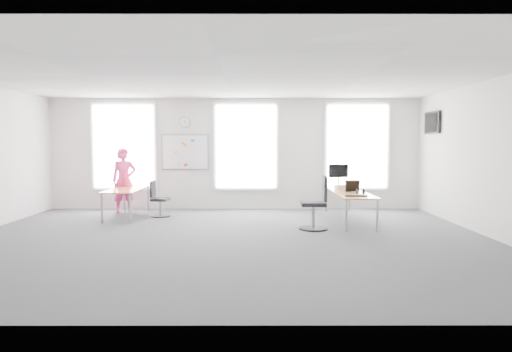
{
  "coord_description": "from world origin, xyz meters",
  "views": [
    {
      "loc": [
        0.54,
        -8.37,
        1.79
      ],
      "look_at": [
        0.56,
        1.2,
        1.1
      ],
      "focal_mm": 32.0,
      "sensor_mm": 36.0,
      "label": 1
    }
  ],
  "objects_px": {
    "chair_left": "(158,201)",
    "keyboard": "(355,196)",
    "chair_right": "(317,206)",
    "person": "(124,180)",
    "monitor": "(338,173)",
    "desk_left": "(127,191)",
    "desk_right": "(349,193)",
    "headphones": "(360,191)"
  },
  "relations": [
    {
      "from": "chair_left",
      "to": "keyboard",
      "type": "distance_m",
      "value": 4.73
    },
    {
      "from": "chair_right",
      "to": "chair_left",
      "type": "xyz_separation_m",
      "value": [
        -3.64,
        1.67,
        -0.1
      ]
    },
    {
      "from": "chair_right",
      "to": "person",
      "type": "bearing_deg",
      "value": -114.25
    },
    {
      "from": "person",
      "to": "monitor",
      "type": "bearing_deg",
      "value": -24.11
    },
    {
      "from": "monitor",
      "to": "desk_left",
      "type": "bearing_deg",
      "value": 178.17
    },
    {
      "from": "person",
      "to": "monitor",
      "type": "distance_m",
      "value": 5.53
    },
    {
      "from": "desk_right",
      "to": "person",
      "type": "xyz_separation_m",
      "value": [
        -5.55,
        1.26,
        0.2
      ]
    },
    {
      "from": "headphones",
      "to": "monitor",
      "type": "height_order",
      "value": "monitor"
    },
    {
      "from": "monitor",
      "to": "keyboard",
      "type": "bearing_deg",
      "value": -100.02
    },
    {
      "from": "chair_left",
      "to": "person",
      "type": "relative_size",
      "value": 0.53
    },
    {
      "from": "chair_right",
      "to": "chair_left",
      "type": "height_order",
      "value": "chair_right"
    },
    {
      "from": "desk_left",
      "to": "headphones",
      "type": "bearing_deg",
      "value": -11.18
    },
    {
      "from": "headphones",
      "to": "desk_left",
      "type": "bearing_deg",
      "value": -178.61
    },
    {
      "from": "desk_right",
      "to": "person",
      "type": "height_order",
      "value": "person"
    },
    {
      "from": "chair_left",
      "to": "monitor",
      "type": "height_order",
      "value": "monitor"
    },
    {
      "from": "chair_right",
      "to": "headphones",
      "type": "distance_m",
      "value": 1.21
    },
    {
      "from": "person",
      "to": "desk_right",
      "type": "bearing_deg",
      "value": -36.14
    },
    {
      "from": "chair_left",
      "to": "keyboard",
      "type": "relative_size",
      "value": 2.18
    },
    {
      "from": "desk_right",
      "to": "monitor",
      "type": "height_order",
      "value": "monitor"
    },
    {
      "from": "desk_left",
      "to": "keyboard",
      "type": "relative_size",
      "value": 4.69
    },
    {
      "from": "person",
      "to": "monitor",
      "type": "height_order",
      "value": "person"
    },
    {
      "from": "chair_left",
      "to": "monitor",
      "type": "relative_size",
      "value": 1.53
    },
    {
      "from": "desk_left",
      "to": "person",
      "type": "height_order",
      "value": "person"
    },
    {
      "from": "desk_right",
      "to": "desk_left",
      "type": "height_order",
      "value": "desk_left"
    },
    {
      "from": "chair_right",
      "to": "person",
      "type": "xyz_separation_m",
      "value": [
        -4.66,
        2.36,
        0.34
      ]
    },
    {
      "from": "desk_left",
      "to": "person",
      "type": "relative_size",
      "value": 1.13
    },
    {
      "from": "person",
      "to": "headphones",
      "type": "relative_size",
      "value": 8.7
    },
    {
      "from": "chair_left",
      "to": "keyboard",
      "type": "bearing_deg",
      "value": -104.95
    },
    {
      "from": "chair_right",
      "to": "chair_left",
      "type": "relative_size",
      "value": 1.27
    },
    {
      "from": "desk_right",
      "to": "headphones",
      "type": "distance_m",
      "value": 0.54
    },
    {
      "from": "chair_right",
      "to": "monitor",
      "type": "height_order",
      "value": "monitor"
    },
    {
      "from": "headphones",
      "to": "monitor",
      "type": "relative_size",
      "value": 0.33
    },
    {
      "from": "chair_right",
      "to": "person",
      "type": "distance_m",
      "value": 5.23
    },
    {
      "from": "monitor",
      "to": "headphones",
      "type": "bearing_deg",
      "value": -93.11
    },
    {
      "from": "desk_left",
      "to": "headphones",
      "type": "xyz_separation_m",
      "value": [
        5.43,
        -1.07,
        0.1
      ]
    },
    {
      "from": "chair_left",
      "to": "person",
      "type": "height_order",
      "value": "person"
    },
    {
      "from": "desk_right",
      "to": "chair_right",
      "type": "bearing_deg",
      "value": -128.92
    },
    {
      "from": "person",
      "to": "keyboard",
      "type": "bearing_deg",
      "value": -45.73
    },
    {
      "from": "desk_right",
      "to": "desk_left",
      "type": "relative_size",
      "value": 1.49
    },
    {
      "from": "desk_left",
      "to": "monitor",
      "type": "height_order",
      "value": "monitor"
    },
    {
      "from": "desk_right",
      "to": "monitor",
      "type": "distance_m",
      "value": 1.25
    },
    {
      "from": "desk_left",
      "to": "person",
      "type": "xyz_separation_m",
      "value": [
        -0.26,
        0.7,
        0.2
      ]
    }
  ]
}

